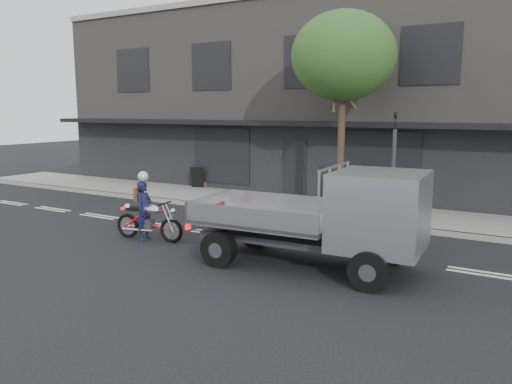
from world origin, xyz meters
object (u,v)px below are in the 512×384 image
(traffic_light_pole, at_px, (393,174))
(rider, at_px, (144,210))
(flatbed_ute, at_px, (357,213))
(motorcycle, at_px, (149,220))
(construction_barrier, at_px, (370,205))
(sandwich_board, at_px, (197,177))
(street_tree, at_px, (343,57))

(traffic_light_pole, distance_m, rider, 7.42)
(traffic_light_pole, xyz_separation_m, flatbed_ute, (0.50, -4.77, -0.29))
(motorcycle, relative_size, rider, 1.31)
(rider, relative_size, construction_barrier, 1.08)
(rider, distance_m, sandwich_board, 8.40)
(traffic_light_pole, bearing_deg, motorcycle, -138.18)
(motorcycle, bearing_deg, flatbed_ute, -6.34)
(street_tree, relative_size, construction_barrier, 4.46)
(flatbed_ute, xyz_separation_m, sandwich_board, (-9.85, 7.42, -0.76))
(rider, distance_m, flatbed_ute, 6.09)
(traffic_light_pole, xyz_separation_m, motorcycle, (-5.41, -4.84, -1.08))
(street_tree, height_order, traffic_light_pole, street_tree)
(flatbed_ute, distance_m, construction_barrier, 5.36)
(street_tree, xyz_separation_m, flatbed_ute, (2.50, -5.62, -3.91))
(street_tree, xyz_separation_m, traffic_light_pole, (2.00, -0.85, -3.63))
(traffic_light_pole, relative_size, sandwich_board, 3.81)
(sandwich_board, bearing_deg, street_tree, -27.00)
(motorcycle, bearing_deg, sandwich_board, 110.70)
(traffic_light_pole, xyz_separation_m, rider, (-5.56, -4.84, -0.83))
(rider, relative_size, flatbed_ute, 0.31)
(rider, bearing_deg, flatbed_ute, -96.36)
(rider, bearing_deg, construction_barrier, -49.43)
(motorcycle, relative_size, construction_barrier, 1.42)
(traffic_light_pole, distance_m, flatbed_ute, 4.80)
(rider, distance_m, construction_barrier, 7.07)
(motorcycle, distance_m, sandwich_board, 8.46)
(motorcycle, xyz_separation_m, sandwich_board, (-3.94, 7.49, 0.04))
(street_tree, xyz_separation_m, motorcycle, (-3.41, -5.69, -4.71))
(street_tree, relative_size, rider, 4.13)
(motorcycle, height_order, rider, rider)
(traffic_light_pole, xyz_separation_m, sandwich_board, (-9.35, 2.65, -1.04))
(street_tree, distance_m, flatbed_ute, 7.29)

